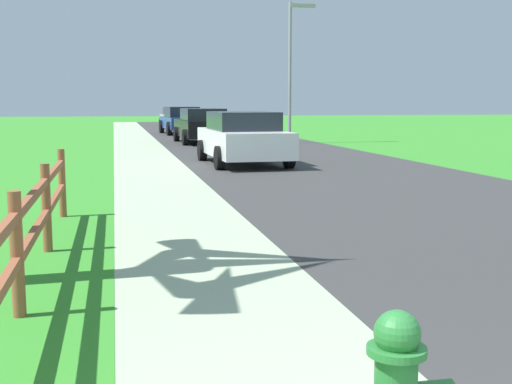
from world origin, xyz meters
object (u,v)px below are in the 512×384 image
(parked_suv_white, at_px, (243,138))
(parked_car_blue, at_px, (182,120))
(parked_car_black, at_px, (202,125))
(street_lamp, at_px, (292,60))
(parked_car_beige, at_px, (176,117))

(parked_suv_white, distance_m, parked_car_blue, 18.71)
(parked_suv_white, distance_m, parked_car_black, 10.24)
(parked_car_black, bearing_deg, street_lamp, -14.64)
(parked_car_beige, xyz_separation_m, street_lamp, (3.38, -18.84, 2.89))
(parked_car_beige, bearing_deg, parked_suv_white, -91.18)
(parked_suv_white, bearing_deg, parked_car_beige, 88.82)
(parked_car_black, height_order, parked_car_blue, parked_car_blue)
(parked_car_blue, bearing_deg, parked_car_black, -89.59)
(parked_car_black, height_order, street_lamp, street_lamp)
(parked_car_black, distance_m, parked_car_beige, 17.85)
(parked_car_blue, distance_m, street_lamp, 10.61)
(parked_suv_white, xyz_separation_m, parked_car_blue, (0.08, 18.71, 0.00))
(street_lamp, bearing_deg, parked_car_beige, 100.17)
(parked_car_black, bearing_deg, parked_car_beige, 88.59)
(parked_car_black, relative_size, parked_car_beige, 1.03)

